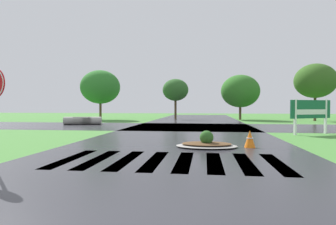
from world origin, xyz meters
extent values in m
cube|color=#2B2B30|center=(0.00, 10.00, 0.00)|extent=(9.69, 80.00, 0.01)
cube|color=#2B2B30|center=(0.00, 19.58, 0.00)|extent=(90.00, 8.72, 0.01)
cube|color=white|center=(-3.15, 5.32, 0.00)|extent=(0.45, 3.29, 0.01)
cube|color=white|center=(-2.25, 5.32, 0.00)|extent=(0.45, 3.29, 0.01)
cube|color=white|center=(-1.35, 5.32, 0.00)|extent=(0.45, 3.29, 0.01)
cube|color=white|center=(-0.45, 5.32, 0.00)|extent=(0.45, 3.29, 0.01)
cube|color=white|center=(0.45, 5.32, 0.00)|extent=(0.45, 3.29, 0.01)
cube|color=white|center=(1.35, 5.32, 0.00)|extent=(0.45, 3.29, 0.01)
cube|color=white|center=(2.25, 5.32, 0.00)|extent=(0.45, 3.29, 0.01)
cube|color=white|center=(3.15, 5.32, 0.00)|extent=(0.45, 3.29, 0.01)
cube|color=white|center=(8.29, 15.06, 1.03)|extent=(0.16, 0.16, 2.07)
cube|color=white|center=(6.21, 13.93, 1.03)|extent=(0.16, 0.16, 2.07)
cube|color=#145938|center=(7.25, 14.50, 1.48)|extent=(2.71, 1.52, 1.08)
cube|color=white|center=(7.25, 14.50, 1.32)|extent=(2.08, 1.18, 0.30)
ellipsoid|color=#9E9B93|center=(1.14, 8.35, 0.06)|extent=(2.46, 1.61, 0.12)
ellipsoid|color=brown|center=(1.14, 8.35, 0.15)|extent=(2.02, 1.32, 0.10)
sphere|color=#2D6023|center=(1.14, 8.35, 0.40)|extent=(0.56, 0.56, 0.56)
cylinder|color=#9E9B93|center=(-10.51, 20.74, 0.35)|extent=(1.71, 1.03, 0.70)
cylinder|color=#9E9B93|center=(-9.71, 20.92, 0.35)|extent=(1.71, 1.03, 0.70)
cylinder|color=#9E9B93|center=(-8.90, 21.09, 0.35)|extent=(1.71, 1.03, 0.70)
cone|color=orange|center=(2.87, 8.54, 0.35)|extent=(0.44, 0.44, 0.69)
torus|color=white|center=(2.87, 8.54, 0.38)|extent=(0.27, 0.27, 0.04)
cube|color=orange|center=(2.87, 8.54, 0.01)|extent=(0.36, 0.36, 0.03)
cylinder|color=#4C3823|center=(-11.51, 30.05, 1.14)|extent=(0.28, 0.28, 2.29)
ellipsoid|color=#2F772B|center=(-11.51, 30.05, 3.95)|extent=(4.75, 4.75, 4.04)
cylinder|color=#4C3823|center=(-2.59, 32.25, 1.27)|extent=(0.28, 0.28, 2.54)
ellipsoid|color=#2F5F28|center=(-2.59, 32.25, 3.66)|extent=(3.22, 3.22, 2.73)
cylinder|color=#4C3823|center=(5.27, 31.99, 0.92)|extent=(0.28, 0.28, 1.83)
ellipsoid|color=#307025|center=(5.27, 31.99, 3.44)|extent=(4.60, 4.60, 3.91)
cylinder|color=#4C3823|center=(13.18, 30.31, 1.44)|extent=(0.28, 0.28, 2.88)
ellipsoid|color=#356020|center=(13.18, 30.31, 4.45)|extent=(4.47, 4.47, 3.80)
camera|label=1|loc=(1.07, -3.29, 1.68)|focal=30.63mm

